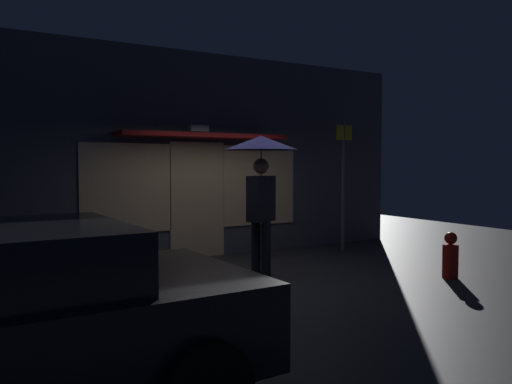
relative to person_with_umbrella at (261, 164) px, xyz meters
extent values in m
plane|color=#2D2D33|center=(-0.18, -0.09, -1.78)|extent=(18.00, 18.00, 0.00)
cube|color=#4C4C56|center=(-0.18, 2.26, 0.17)|extent=(9.44, 0.30, 3.91)
cube|color=#F9D199|center=(-0.18, 2.09, -0.68)|extent=(1.10, 0.04, 2.20)
cube|color=#F9D199|center=(-1.54, 2.09, -0.43)|extent=(1.63, 0.04, 1.60)
cube|color=#F9D199|center=(1.19, 2.09, -0.43)|extent=(1.63, 0.04, 1.60)
cube|color=white|center=(-0.18, 2.01, 0.67)|extent=(0.36, 0.16, 0.12)
cube|color=maroon|center=(-0.18, 1.76, 0.52)|extent=(3.20, 0.70, 0.08)
cylinder|color=black|center=(-0.04, 0.09, -1.34)|extent=(0.15, 0.15, 0.88)
cylinder|color=black|center=(0.04, -0.09, -1.34)|extent=(0.15, 0.15, 0.88)
cube|color=black|center=(0.00, 0.00, -0.54)|extent=(0.52, 0.40, 0.71)
cube|color=silver|center=(0.05, 0.12, -0.54)|extent=(0.14, 0.07, 0.57)
cube|color=red|center=(0.05, 0.12, -0.56)|extent=(0.06, 0.04, 0.46)
sphere|color=tan|center=(0.00, 0.00, -0.03)|extent=(0.24, 0.24, 0.24)
cylinder|color=slate|center=(0.00, 0.00, -0.04)|extent=(0.02, 0.02, 0.94)
cone|color=#14144C|center=(0.00, 0.00, 0.33)|extent=(1.17, 1.17, 0.22)
cylinder|color=black|center=(-2.77, -2.05, -1.46)|extent=(0.65, 0.25, 0.64)
cylinder|color=#595B60|center=(2.74, 1.33, -0.44)|extent=(0.07, 0.07, 2.67)
cube|color=gold|center=(2.74, 1.31, 0.65)|extent=(0.40, 0.02, 0.30)
cylinder|color=#B2A899|center=(-1.47, 1.14, -1.55)|extent=(0.22, 0.22, 0.46)
cylinder|color=#B21914|center=(2.52, -1.54, -1.51)|extent=(0.24, 0.24, 0.53)
sphere|color=#B21914|center=(2.52, -1.54, -1.15)|extent=(0.19, 0.19, 0.19)
camera|label=1|loc=(-3.98, -6.79, -0.02)|focal=35.41mm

